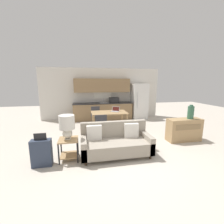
{
  "coord_description": "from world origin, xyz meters",
  "views": [
    {
      "loc": [
        -1.04,
        -3.48,
        1.96
      ],
      "look_at": [
        -0.06,
        1.5,
        0.95
      ],
      "focal_mm": 24.0,
      "sensor_mm": 36.0,
      "label": 1
    }
  ],
  "objects_px": {
    "couch": "(116,143)",
    "laptop": "(115,110)",
    "dining_chair_far_left": "(96,115)",
    "suitcase": "(42,153)",
    "dining_chair_near_left": "(101,125)",
    "table_lamp": "(67,125)",
    "side_table": "(69,146)",
    "credenza": "(184,130)",
    "vase": "(191,112)",
    "dining_table": "(109,114)",
    "refrigerator": "(139,101)"
  },
  "relations": [
    {
      "from": "side_table",
      "to": "dining_chair_near_left",
      "type": "xyz_separation_m",
      "value": [
        0.98,
        1.34,
        0.13
      ]
    },
    {
      "from": "refrigerator",
      "to": "laptop",
      "type": "bearing_deg",
      "value": -134.78
    },
    {
      "from": "refrigerator",
      "to": "suitcase",
      "type": "xyz_separation_m",
      "value": [
        -4.04,
        -4.18,
        -0.61
      ]
    },
    {
      "from": "table_lamp",
      "to": "credenza",
      "type": "height_order",
      "value": "table_lamp"
    },
    {
      "from": "credenza",
      "to": "laptop",
      "type": "bearing_deg",
      "value": 140.14
    },
    {
      "from": "dining_chair_near_left",
      "to": "table_lamp",
      "type": "bearing_deg",
      "value": 50.69
    },
    {
      "from": "dining_chair_near_left",
      "to": "laptop",
      "type": "height_order",
      "value": "laptop"
    },
    {
      "from": "credenza",
      "to": "vase",
      "type": "relative_size",
      "value": 2.43
    },
    {
      "from": "dining_chair_near_left",
      "to": "vase",
      "type": "bearing_deg",
      "value": 162.52
    },
    {
      "from": "credenza",
      "to": "dining_chair_near_left",
      "type": "relative_size",
      "value": 1.31
    },
    {
      "from": "table_lamp",
      "to": "dining_chair_far_left",
      "type": "height_order",
      "value": "table_lamp"
    },
    {
      "from": "laptop",
      "to": "table_lamp",
      "type": "bearing_deg",
      "value": -93.84
    },
    {
      "from": "table_lamp",
      "to": "couch",
      "type": "bearing_deg",
      "value": 1.09
    },
    {
      "from": "couch",
      "to": "table_lamp",
      "type": "xyz_separation_m",
      "value": [
        -1.25,
        -0.02,
        0.58
      ]
    },
    {
      "from": "dining_table",
      "to": "dining_chair_near_left",
      "type": "bearing_deg",
      "value": -118.55
    },
    {
      "from": "side_table",
      "to": "refrigerator",
      "type": "bearing_deg",
      "value": 49.31
    },
    {
      "from": "dining_table",
      "to": "table_lamp",
      "type": "height_order",
      "value": "table_lamp"
    },
    {
      "from": "credenza",
      "to": "dining_chair_near_left",
      "type": "distance_m",
      "value": 2.85
    },
    {
      "from": "vase",
      "to": "couch",
      "type": "bearing_deg",
      "value": -169.07
    },
    {
      "from": "dining_chair_far_left",
      "to": "laptop",
      "type": "distance_m",
      "value": 1.07
    },
    {
      "from": "credenza",
      "to": "dining_table",
      "type": "bearing_deg",
      "value": 145.07
    },
    {
      "from": "table_lamp",
      "to": "dining_chair_far_left",
      "type": "bearing_deg",
      "value": 71.54
    },
    {
      "from": "laptop",
      "to": "suitcase",
      "type": "distance_m",
      "value": 3.4
    },
    {
      "from": "dining_table",
      "to": "vase",
      "type": "bearing_deg",
      "value": -33.32
    },
    {
      "from": "refrigerator",
      "to": "table_lamp",
      "type": "xyz_separation_m",
      "value": [
        -3.45,
        -3.98,
        -0.02
      ]
    },
    {
      "from": "credenza",
      "to": "suitcase",
      "type": "relative_size",
      "value": 1.41
    },
    {
      "from": "refrigerator",
      "to": "couch",
      "type": "bearing_deg",
      "value": -119.09
    },
    {
      "from": "side_table",
      "to": "dining_chair_far_left",
      "type": "bearing_deg",
      "value": 71.87
    },
    {
      "from": "couch",
      "to": "side_table",
      "type": "bearing_deg",
      "value": -178.17
    },
    {
      "from": "dining_chair_far_left",
      "to": "suitcase",
      "type": "xyz_separation_m",
      "value": [
        -1.57,
        -3.14,
        -0.17
      ]
    },
    {
      "from": "table_lamp",
      "to": "dining_chair_near_left",
      "type": "relative_size",
      "value": 0.7
    },
    {
      "from": "table_lamp",
      "to": "vase",
      "type": "bearing_deg",
      "value": 7.83
    },
    {
      "from": "side_table",
      "to": "laptop",
      "type": "distance_m",
      "value": 2.87
    },
    {
      "from": "table_lamp",
      "to": "laptop",
      "type": "bearing_deg",
      "value": 52.44
    },
    {
      "from": "refrigerator",
      "to": "vase",
      "type": "height_order",
      "value": "refrigerator"
    },
    {
      "from": "dining_table",
      "to": "table_lamp",
      "type": "distance_m",
      "value": 2.61
    },
    {
      "from": "refrigerator",
      "to": "laptop",
      "type": "xyz_separation_m",
      "value": [
        -1.72,
        -1.74,
        -0.13
      ]
    },
    {
      "from": "laptop",
      "to": "suitcase",
      "type": "height_order",
      "value": "laptop"
    },
    {
      "from": "side_table",
      "to": "dining_chair_near_left",
      "type": "distance_m",
      "value": 1.66
    },
    {
      "from": "dining_chair_far_left",
      "to": "couch",
      "type": "bearing_deg",
      "value": -92.57
    },
    {
      "from": "credenza",
      "to": "dining_chair_near_left",
      "type": "bearing_deg",
      "value": 164.44
    },
    {
      "from": "refrigerator",
      "to": "dining_table",
      "type": "bearing_deg",
      "value": -137.69
    },
    {
      "from": "table_lamp",
      "to": "dining_chair_far_left",
      "type": "relative_size",
      "value": 0.7
    },
    {
      "from": "dining_table",
      "to": "vase",
      "type": "distance_m",
      "value": 2.96
    },
    {
      "from": "credenza",
      "to": "dining_chair_near_left",
      "type": "xyz_separation_m",
      "value": [
        -2.74,
        0.76,
        0.12
      ]
    },
    {
      "from": "couch",
      "to": "laptop",
      "type": "relative_size",
      "value": 4.56
    },
    {
      "from": "dining_chair_near_left",
      "to": "suitcase",
      "type": "bearing_deg",
      "value": 41.55
    },
    {
      "from": "laptop",
      "to": "suitcase",
      "type": "xyz_separation_m",
      "value": [
        -2.31,
        -2.44,
        -0.49
      ]
    },
    {
      "from": "vase",
      "to": "laptop",
      "type": "xyz_separation_m",
      "value": [
        -2.19,
        1.7,
        -0.16
      ]
    },
    {
      "from": "refrigerator",
      "to": "couch",
      "type": "distance_m",
      "value": 4.57
    }
  ]
}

